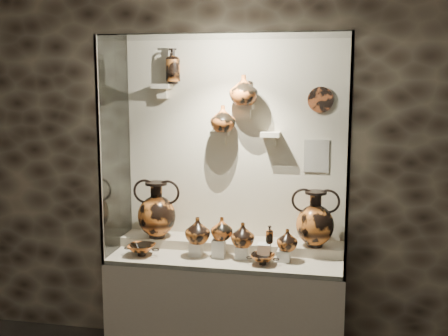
# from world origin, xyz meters

# --- Properties ---
(wall_back) EXTENTS (5.00, 0.02, 3.20)m
(wall_back) POSITION_xyz_m (0.00, 2.50, 1.60)
(wall_back) COLOR black
(wall_back) RESTS_ON ground
(plinth) EXTENTS (1.70, 0.60, 0.80)m
(plinth) POSITION_xyz_m (0.00, 2.18, 0.40)
(plinth) COLOR beige
(plinth) RESTS_ON floor
(front_tier) EXTENTS (1.68, 0.58, 0.03)m
(front_tier) POSITION_xyz_m (0.00, 2.18, 0.82)
(front_tier) COLOR #BFAF94
(front_tier) RESTS_ON plinth
(rear_tier) EXTENTS (1.70, 0.25, 0.10)m
(rear_tier) POSITION_xyz_m (0.00, 2.35, 0.85)
(rear_tier) COLOR #BFAF94
(rear_tier) RESTS_ON plinth
(back_panel) EXTENTS (1.70, 0.03, 1.60)m
(back_panel) POSITION_xyz_m (0.00, 2.50, 1.60)
(back_panel) COLOR beige
(back_panel) RESTS_ON plinth
(glass_front) EXTENTS (1.70, 0.01, 1.60)m
(glass_front) POSITION_xyz_m (0.00, 1.88, 1.60)
(glass_front) COLOR white
(glass_front) RESTS_ON plinth
(glass_left) EXTENTS (0.01, 0.60, 1.60)m
(glass_left) POSITION_xyz_m (-0.85, 2.18, 1.60)
(glass_left) COLOR white
(glass_left) RESTS_ON plinth
(glass_right) EXTENTS (0.01, 0.60, 1.60)m
(glass_right) POSITION_xyz_m (0.85, 2.18, 1.60)
(glass_right) COLOR white
(glass_right) RESTS_ON plinth
(glass_top) EXTENTS (1.70, 0.60, 0.01)m
(glass_top) POSITION_xyz_m (0.00, 2.18, 2.40)
(glass_top) COLOR white
(glass_top) RESTS_ON back_panel
(frame_post_left) EXTENTS (0.02, 0.02, 1.60)m
(frame_post_left) POSITION_xyz_m (-0.84, 1.89, 1.60)
(frame_post_left) COLOR gray
(frame_post_left) RESTS_ON plinth
(frame_post_right) EXTENTS (0.02, 0.02, 1.60)m
(frame_post_right) POSITION_xyz_m (0.84, 1.89, 1.60)
(frame_post_right) COLOR gray
(frame_post_right) RESTS_ON plinth
(pedestal_a) EXTENTS (0.09, 0.09, 0.10)m
(pedestal_a) POSITION_xyz_m (-0.22, 2.13, 0.88)
(pedestal_a) COLOR silver
(pedestal_a) RESTS_ON front_tier
(pedestal_b) EXTENTS (0.09, 0.09, 0.13)m
(pedestal_b) POSITION_xyz_m (-0.05, 2.13, 0.90)
(pedestal_b) COLOR silver
(pedestal_b) RESTS_ON front_tier
(pedestal_c) EXTENTS (0.09, 0.09, 0.09)m
(pedestal_c) POSITION_xyz_m (0.12, 2.13, 0.88)
(pedestal_c) COLOR silver
(pedestal_c) RESTS_ON front_tier
(pedestal_d) EXTENTS (0.09, 0.09, 0.12)m
(pedestal_d) POSITION_xyz_m (0.28, 2.13, 0.89)
(pedestal_d) COLOR silver
(pedestal_d) RESTS_ON front_tier
(pedestal_e) EXTENTS (0.09, 0.09, 0.08)m
(pedestal_e) POSITION_xyz_m (0.42, 2.13, 0.87)
(pedestal_e) COLOR silver
(pedestal_e) RESTS_ON front_tier
(bracket_ul) EXTENTS (0.14, 0.12, 0.04)m
(bracket_ul) POSITION_xyz_m (-0.55, 2.42, 2.05)
(bracket_ul) COLOR beige
(bracket_ul) RESTS_ON back_panel
(bracket_ca) EXTENTS (0.14, 0.12, 0.04)m
(bracket_ca) POSITION_xyz_m (-0.10, 2.42, 1.70)
(bracket_ca) COLOR beige
(bracket_ca) RESTS_ON back_panel
(bracket_cb) EXTENTS (0.10, 0.12, 0.04)m
(bracket_cb) POSITION_xyz_m (0.10, 2.42, 1.90)
(bracket_cb) COLOR beige
(bracket_cb) RESTS_ON back_panel
(bracket_cc) EXTENTS (0.14, 0.12, 0.04)m
(bracket_cc) POSITION_xyz_m (0.28, 2.42, 1.70)
(bracket_cc) COLOR beige
(bracket_cc) RESTS_ON back_panel
(amphora_left) EXTENTS (0.45, 0.45, 0.44)m
(amphora_left) POSITION_xyz_m (-0.57, 2.30, 1.12)
(amphora_left) COLOR #BB6223
(amphora_left) RESTS_ON rear_tier
(amphora_right) EXTENTS (0.41, 0.41, 0.41)m
(amphora_right) POSITION_xyz_m (0.63, 2.30, 1.11)
(amphora_right) COLOR #BB6223
(amphora_right) RESTS_ON rear_tier
(jug_a) EXTENTS (0.19, 0.19, 0.19)m
(jug_a) POSITION_xyz_m (-0.20, 2.11, 1.03)
(jug_a) COLOR #BB6223
(jug_a) RESTS_ON pedestal_a
(jug_b) EXTENTS (0.21, 0.21, 0.17)m
(jug_b) POSITION_xyz_m (-0.03, 2.14, 1.04)
(jug_b) COLOR #C15D22
(jug_b) RESTS_ON pedestal_b
(jug_c) EXTENTS (0.21, 0.21, 0.18)m
(jug_c) POSITION_xyz_m (0.13, 2.12, 1.01)
(jug_c) COLOR #BB6223
(jug_c) RESTS_ON pedestal_c
(jug_e) EXTENTS (0.18, 0.18, 0.15)m
(jug_e) POSITION_xyz_m (0.44, 2.13, 0.99)
(jug_e) COLOR #BB6223
(jug_e) RESTS_ON pedestal_e
(lekythos_small) EXTENTS (0.07, 0.07, 0.14)m
(lekythos_small) POSITION_xyz_m (0.32, 2.15, 1.02)
(lekythos_small) COLOR #C15D22
(lekythos_small) RESTS_ON pedestal_d
(kylix_left) EXTENTS (0.31, 0.29, 0.10)m
(kylix_left) POSITION_xyz_m (-0.61, 2.05, 0.88)
(kylix_left) COLOR #C15D22
(kylix_left) RESTS_ON front_tier
(kylix_right) EXTENTS (0.27, 0.24, 0.09)m
(kylix_right) POSITION_xyz_m (0.28, 2.03, 0.87)
(kylix_right) COLOR #BB6223
(kylix_right) RESTS_ON front_tier
(lekythos_tall) EXTENTS (0.15, 0.15, 0.30)m
(lekythos_tall) POSITION_xyz_m (-0.46, 2.41, 2.22)
(lekythos_tall) COLOR #BB6223
(lekythos_tall) RESTS_ON bracket_ul
(ovoid_vase_a) EXTENTS (0.22, 0.22, 0.20)m
(ovoid_vase_a) POSITION_xyz_m (-0.07, 2.38, 1.82)
(ovoid_vase_a) COLOR #C15D22
(ovoid_vase_a) RESTS_ON bracket_ca
(ovoid_vase_b) EXTENTS (0.26, 0.26, 0.22)m
(ovoid_vase_b) POSITION_xyz_m (0.09, 2.37, 2.03)
(ovoid_vase_b) COLOR #C15D22
(ovoid_vase_b) RESTS_ON bracket_cb
(wall_plate) EXTENTS (0.19, 0.02, 0.19)m
(wall_plate) POSITION_xyz_m (0.64, 2.47, 1.96)
(wall_plate) COLOR brown
(wall_plate) RESTS_ON back_panel
(info_placard) EXTENTS (0.18, 0.01, 0.24)m
(info_placard) POSITION_xyz_m (0.62, 2.47, 1.54)
(info_placard) COLOR beige
(info_placard) RESTS_ON back_panel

